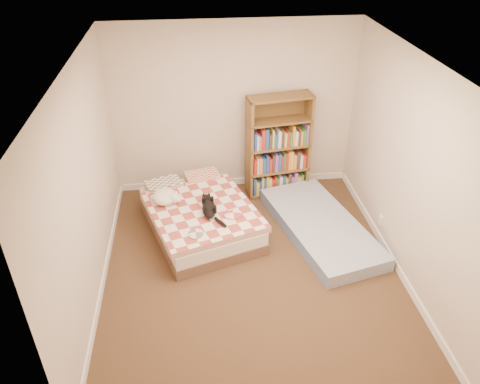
{
  "coord_description": "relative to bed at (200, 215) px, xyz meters",
  "views": [
    {
      "loc": [
        -0.61,
        -4.26,
        3.82
      ],
      "look_at": [
        -0.1,
        0.3,
        0.92
      ],
      "focal_mm": 35.0,
      "sensor_mm": 36.0,
      "label": 1
    }
  ],
  "objects": [
    {
      "name": "room",
      "position": [
        0.58,
        -0.89,
        0.99
      ],
      "size": [
        3.51,
        4.01,
        2.51
      ],
      "color": "#3F2F1B",
      "rests_on": "ground"
    },
    {
      "name": "bed",
      "position": [
        0.0,
        0.0,
        0.0
      ],
      "size": [
        1.69,
        2.02,
        0.46
      ],
      "rotation": [
        0.0,
        0.0,
        0.31
      ],
      "color": "brown",
      "rests_on": "room"
    },
    {
      "name": "bookshelf",
      "position": [
        1.2,
        0.86,
        0.35
      ],
      "size": [
        0.96,
        0.44,
        1.53
      ],
      "rotation": [
        0.0,
        0.0,
        0.15
      ],
      "color": "brown",
      "rests_on": "room"
    },
    {
      "name": "floor_mattress",
      "position": [
        1.6,
        -0.27,
        -0.12
      ],
      "size": [
        1.37,
        2.18,
        0.18
      ],
      "primitive_type": "cube",
      "rotation": [
        0.0,
        0.0,
        0.25
      ],
      "color": "#6B85B3",
      "rests_on": "room"
    },
    {
      "name": "black_cat",
      "position": [
        0.13,
        -0.22,
        0.27
      ],
      "size": [
        0.23,
        0.66,
        0.15
      ],
      "rotation": [
        0.0,
        0.0,
        0.09
      ],
      "color": "black",
      "rests_on": "bed"
    },
    {
      "name": "white_dog",
      "position": [
        -0.43,
        0.05,
        0.29
      ],
      "size": [
        0.4,
        0.42,
        0.17
      ],
      "rotation": [
        0.0,
        0.0,
        0.28
      ],
      "color": "white",
      "rests_on": "bed"
    }
  ]
}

